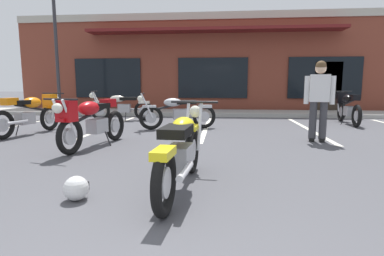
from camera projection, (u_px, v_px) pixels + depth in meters
ground_plane at (192, 164)px, 4.72m from camera, size 80.00×80.00×0.00m
sidewalk_kerb at (211, 113)px, 12.19m from camera, size 22.00×1.80×0.14m
brick_storefront_building at (214, 66)px, 15.72m from camera, size 17.32×6.11×4.17m
painted_stall_lines at (206, 127)px, 8.66m from camera, size 11.11×4.80×0.01m
motorcycle_foreground_classic at (181, 150)px, 3.53m from camera, size 0.66×2.11×0.98m
motorcycle_red_sportbike at (177, 112)px, 8.30m from camera, size 2.06×0.94×0.98m
motorcycle_black_cruiser at (91, 120)px, 5.84m from camera, size 0.79×2.09×0.98m
motorcycle_silver_naked at (121, 106)px, 10.26m from camera, size 2.11×0.67×0.98m
motorcycle_blue_standard at (31, 112)px, 7.49m from camera, size 0.77×2.09×0.98m
motorcycle_green_cafe_racer at (348, 106)px, 9.42m from camera, size 0.66×2.11×0.98m
person_in_black_shirt at (319, 96)px, 6.41m from camera, size 0.61×0.33×1.68m
helmet_on_pavement at (76, 188)px, 3.24m from camera, size 0.26×0.26×0.26m
parking_lot_lamp_post at (53, 22)px, 11.09m from camera, size 0.24×0.76×5.29m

